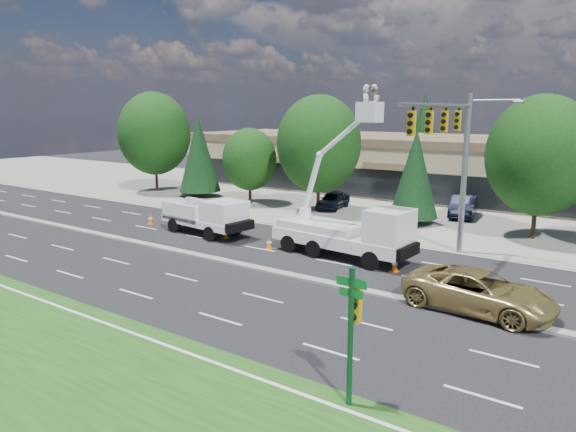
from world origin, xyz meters
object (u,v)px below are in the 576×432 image
Objects in this scene: utility_pickup at (209,220)px; bucket_truck at (350,224)px; signal_mast at (455,150)px; minivan at (479,291)px; street_sign_pole at (352,322)px.

utility_pickup is 0.71× the size of bucket_truck.
utility_pickup is at bearing -173.39° from bucket_truck.
signal_mast is 8.88m from minivan.
street_sign_pole is 0.43× the size of bucket_truck.
bucket_truck is at bearing 8.65° from utility_pickup.
bucket_truck reaches higher than street_sign_pole.
signal_mast is at bearing 18.10° from utility_pickup.
signal_mast is 2.54× the size of street_sign_pole.
street_sign_pole reaches higher than utility_pickup.
street_sign_pole is 21.05m from utility_pickup.
utility_pickup is at bearing -168.96° from signal_mast.
street_sign_pole is 14.46m from bucket_truck.
bucket_truck is (-4.68, -2.62, -4.11)m from signal_mast.
minivan is at bearing -20.90° from bucket_truck.
bucket_truck is (10.19, 0.28, 0.94)m from utility_pickup.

